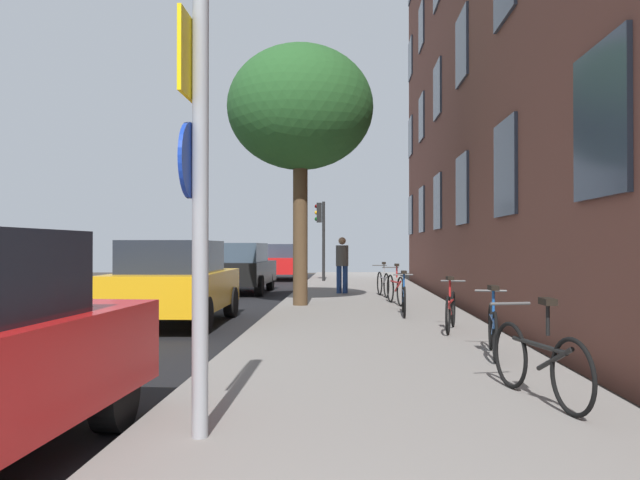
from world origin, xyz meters
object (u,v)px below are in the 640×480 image
traffic_light (321,226)px  tree_near (300,109)px  car_1 (175,282)px  car_2 (241,267)px  sign_post (197,177)px  pedestrian_0 (342,261)px  car_3 (279,261)px  bicycle_4 (395,288)px  bicycle_3 (404,298)px  bicycle_5 (383,283)px  bicycle_0 (539,361)px  bicycle_2 (451,309)px  bicycle_1 (493,328)px

traffic_light → tree_near: size_ratio=0.52×
car_1 → car_2: size_ratio=0.96×
sign_post → pedestrian_0: bearing=86.3°
tree_near → car_3: (-1.98, 13.64, -3.97)m
sign_post → car_2: 16.04m
tree_near → bicycle_4: bearing=7.3°
tree_near → bicycle_4: size_ratio=3.53×
tree_near → bicycle_3: tree_near is taller
bicycle_5 → car_1: 7.16m
sign_post → bicycle_0: size_ratio=2.00×
bicycle_4 → bicycle_3: bearing=-90.2°
traffic_light → bicycle_2: bearing=-79.6°
bicycle_1 → car_3: car_3 is taller
bicycle_2 → bicycle_0: bearing=-89.7°
bicycle_4 → car_1: bearing=-143.5°
bicycle_3 → car_3: car_3 is taller
bicycle_5 → pedestrian_0: pedestrian_0 is taller
sign_post → bicycle_4: size_ratio=1.92×
pedestrian_0 → bicycle_3: bearing=-77.6°
bicycle_0 → sign_post: bearing=-157.0°
sign_post → bicycle_3: bearing=75.0°
tree_near → bicycle_1: (2.99, -6.91, -4.34)m
bicycle_4 → bicycle_0: bearing=-86.6°
car_1 → bicycle_3: bearing=11.5°
car_2 → car_3: 8.34m
bicycle_1 → bicycle_2: 2.40m
car_1 → car_3: size_ratio=0.95×
bicycle_2 → pedestrian_0: bearing=102.6°
tree_near → bicycle_5: (2.12, 2.69, -4.31)m
traffic_light → car_2: 6.11m
sign_post → bicycle_0: sign_post is taller
bicycle_4 → car_3: 14.02m
tree_near → bicycle_4: tree_near is taller
traffic_light → car_3: bearing=124.9°
bicycle_1 → bicycle_3: bearing=98.5°
bicycle_0 → bicycle_2: 4.80m
traffic_light → car_3: traffic_light is taller
bicycle_0 → car_2: bearing=109.6°
bicycle_0 → bicycle_1: size_ratio=1.07×
traffic_light → bicycle_1: size_ratio=2.06×
sign_post → pedestrian_0: size_ratio=2.01×
car_1 → traffic_light: bearing=80.8°
bicycle_2 → bicycle_5: size_ratio=0.98×
traffic_light → pedestrian_0: traffic_light is taller
traffic_light → bicycle_3: bearing=-80.1°
bicycle_1 → sign_post: bearing=-129.4°
sign_post → traffic_light: 21.25m
bicycle_0 → car_1: 8.07m
bicycle_5 → tree_near: bearing=-128.2°
bicycle_0 → car_3: (-4.85, 22.95, 0.35)m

